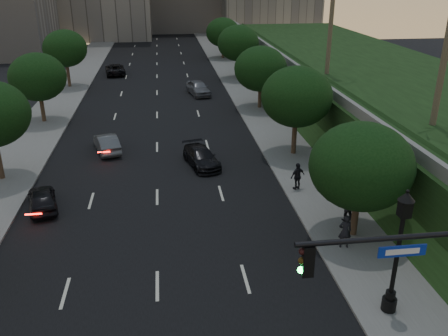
{
  "coord_description": "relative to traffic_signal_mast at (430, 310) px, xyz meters",
  "views": [
    {
      "loc": [
        0.69,
        -12.69,
        13.11
      ],
      "look_at": [
        3.62,
        9.65,
        3.6
      ],
      "focal_mm": 38.0,
      "sensor_mm": 36.0,
      "label": 1
    }
  ],
  "objects": [
    {
      "name": "traffic_signal_mast",
      "position": [
        0.0,
        0.0,
        0.0
      ],
      "size": [
        5.68,
        0.56,
        7.0
      ],
      "color": "black",
      "rests_on": "ground"
    },
    {
      "name": "sedan_far_left",
      "position": [
        -13.78,
        54.02,
        -2.95
      ],
      "size": [
        3.1,
        5.48,
        1.44
      ],
      "primitive_type": "imported",
      "rotation": [
        0.0,
        0.0,
        3.28
      ],
      "color": "black",
      "rests_on": "ground"
    },
    {
      "name": "sedan_near_right",
      "position": [
        -5.11,
        20.97,
        -3.02
      ],
      "size": [
        2.83,
        4.77,
        1.3
      ],
      "primitive_type": "imported",
      "rotation": [
        0.0,
        0.0,
        0.24
      ],
      "color": "black",
      "rests_on": "ground"
    },
    {
      "name": "pedestrian_c",
      "position": [
        0.55,
        15.93,
        -2.64
      ],
      "size": [
        1.13,
        0.8,
        1.77
      ],
      "primitive_type": "imported",
      "rotation": [
        0.0,
        0.0,
        3.54
      ],
      "color": "black",
      "rests_on": "sidewalk_right"
    },
    {
      "name": "tree_left_c",
      "position": [
        -18.59,
        33.19,
        0.53
      ],
      "size": [
        5.0,
        5.0,
        6.34
      ],
      "color": "#38281C",
      "rests_on": "ground"
    },
    {
      "name": "tree_left_d",
      "position": [
        -18.59,
        47.19,
        0.9
      ],
      "size": [
        5.0,
        5.0,
        6.71
      ],
      "color": "#38281C",
      "rests_on": "ground"
    },
    {
      "name": "sedan_mid_left",
      "position": [
        -12.11,
        24.74,
        -2.98
      ],
      "size": [
        2.58,
        4.45,
        1.39
      ],
      "primitive_type": "imported",
      "rotation": [
        0.0,
        0.0,
        3.42
      ],
      "color": "#525559",
      "rests_on": "ground"
    },
    {
      "name": "tree_right_b",
      "position": [
        2.01,
        22.19,
        0.84
      ],
      "size": [
        5.2,
        5.2,
        6.74
      ],
      "color": "#38281C",
      "rests_on": "ground"
    },
    {
      "name": "street_lamp",
      "position": [
        1.15,
        4.19,
        -1.04
      ],
      "size": [
        0.64,
        0.64,
        5.62
      ],
      "color": "black",
      "rests_on": "ground"
    },
    {
      "name": "tree_right_d",
      "position": [
        2.01,
        49.19,
        0.84
      ],
      "size": [
        5.2,
        5.2,
        6.74
      ],
      "color": "#38281C",
      "rests_on": "ground"
    },
    {
      "name": "pedestrian_b",
      "position": [
        2.16,
        11.63,
        -2.67
      ],
      "size": [
        0.99,
        0.88,
        1.7
      ],
      "primitive_type": "imported",
      "rotation": [
        0.0,
        0.0,
        2.81
      ],
      "color": "black",
      "rests_on": "sidewalk_right"
    },
    {
      "name": "pedestrian_a",
      "position": [
        1.04,
        9.0,
        -2.62
      ],
      "size": [
        0.71,
        0.51,
        1.81
      ],
      "primitive_type": "imported",
      "rotation": [
        0.0,
        0.0,
        3.01
      ],
      "color": "black",
      "rests_on": "sidewalk_right"
    },
    {
      "name": "sedan_near_left",
      "position": [
        -14.96,
        15.55,
        -3.02
      ],
      "size": [
        2.5,
        4.12,
        1.31
      ],
      "primitive_type": "imported",
      "rotation": [
        0.0,
        0.0,
        3.41
      ],
      "color": "black",
      "rests_on": "ground"
    },
    {
      "name": "sidewalk_left",
      "position": [
        -18.54,
        32.19,
        -3.6
      ],
      "size": [
        4.5,
        140.0,
        0.15
      ],
      "primitive_type": "cube",
      "color": "slate",
      "rests_on": "ground"
    },
    {
      "name": "tree_right_e",
      "position": [
        2.01,
        64.19,
        0.35
      ],
      "size": [
        5.2,
        5.2,
        6.24
      ],
      "color": "#38281C",
      "rests_on": "ground"
    },
    {
      "name": "embankment",
      "position": [
        13.71,
        30.19,
        -1.67
      ],
      "size": [
        18.0,
        90.0,
        4.0
      ],
      "primitive_type": "cube",
      "color": "black",
      "rests_on": "ground"
    },
    {
      "name": "sidewalk_right",
      "position": [
        1.96,
        32.19,
        -3.6
      ],
      "size": [
        4.5,
        140.0,
        0.15
      ],
      "primitive_type": "cube",
      "color": "slate",
      "rests_on": "ground"
    },
    {
      "name": "parapet_wall",
      "position": [
        5.21,
        30.19,
        0.68
      ],
      "size": [
        0.35,
        90.0,
        0.7
      ],
      "primitive_type": "cube",
      "color": "slate",
      "rests_on": "embankment"
    },
    {
      "name": "tree_right_c",
      "position": [
        2.01,
        35.19,
        0.35
      ],
      "size": [
        5.2,
        5.2,
        6.24
      ],
      "color": "#38281C",
      "rests_on": "ground"
    },
    {
      "name": "sedan_far_right",
      "position": [
        -3.67,
        41.65,
        -2.87
      ],
      "size": [
        2.86,
        4.99,
        1.6
      ],
      "primitive_type": "imported",
      "rotation": [
        0.0,
        0.0,
        0.22
      ],
      "color": "slate",
      "rests_on": "ground"
    },
    {
      "name": "tree_right_a",
      "position": [
        2.01,
        10.19,
        0.35
      ],
      "size": [
        5.2,
        5.2,
        6.24
      ],
      "color": "#38281C",
      "rests_on": "ground"
    },
    {
      "name": "road_surface",
      "position": [
        -8.29,
        32.19,
        -3.66
      ],
      "size": [
        16.0,
        140.0,
        0.02
      ],
      "primitive_type": "cube",
      "color": "black",
      "rests_on": "ground"
    }
  ]
}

